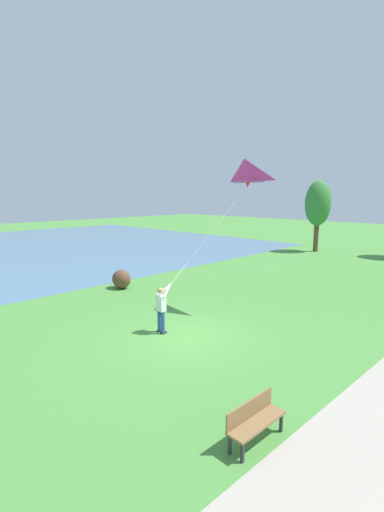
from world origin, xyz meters
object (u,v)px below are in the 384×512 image
object	(u,v)px
flying_kite	(244,173)
tree_lakeside_far	(318,204)
park_bench_near_walkway	(254,418)
person_kite_flyer	(161,306)
lakeside_shrub	(121,279)

from	to	relation	value
flying_kite	tree_lakeside_far	world-z (taller)	flying_kite
park_bench_near_walkway	tree_lakeside_far	bearing A→B (deg)	113.29
person_kite_flyer	tree_lakeside_far	size ratio (longest dim) A/B	0.29
park_bench_near_walkway	flying_kite	bearing A→B (deg)	128.65
flying_kite	tree_lakeside_far	xyz separation A→B (m)	(-5.44, 18.49, -1.74)
park_bench_near_walkway	tree_lakeside_far	size ratio (longest dim) A/B	0.24
park_bench_near_walkway	lakeside_shrub	world-z (taller)	lakeside_shrub
person_kite_flyer	tree_lakeside_far	world-z (taller)	tree_lakeside_far
person_kite_flyer	lakeside_shrub	distance (m)	7.07
tree_lakeside_far	flying_kite	bearing A→B (deg)	-73.61
flying_kite	lakeside_shrub	bearing A→B (deg)	-167.52
tree_lakeside_far	lakeside_shrub	size ratio (longest dim) A/B	5.56
park_bench_near_walkway	tree_lakeside_far	world-z (taller)	tree_lakeside_far
flying_kite	person_kite_flyer	bearing A→B (deg)	-96.79
person_kite_flyer	tree_lakeside_far	xyz separation A→B (m)	(-4.93, 22.73, 3.24)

